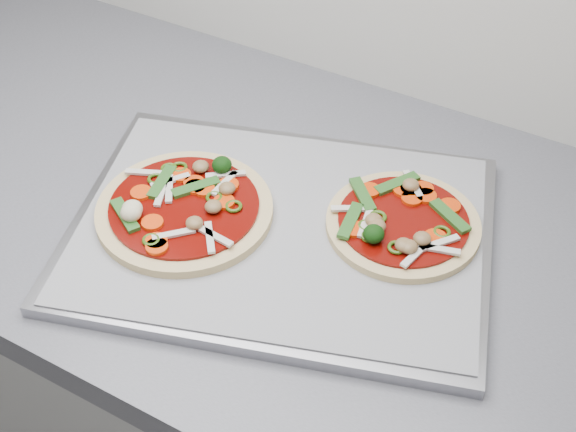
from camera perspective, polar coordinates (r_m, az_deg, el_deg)
The scene contains 6 objects.
base_cabinet at distance 1.36m, azimuth -5.11°, elevation -12.61°, with size 3.60×0.60×0.86m, color #AFAFAD.
countertop at distance 1.02m, azimuth -6.65°, elevation 1.71°, with size 3.60×0.60×0.04m, color slate.
baking_tray at distance 0.92m, azimuth -0.52°, elevation -1.14°, with size 0.47×0.35×0.02m, color gray.
parchment at distance 0.91m, azimuth -0.53°, elevation -0.75°, with size 0.45×0.33×0.00m, color #9A9A9F.
pizza_left at distance 0.93m, azimuth -7.42°, elevation 0.62°, with size 0.27×0.27×0.03m.
pizza_right at distance 0.91m, azimuth 8.08°, elevation -0.45°, with size 0.25×0.25×0.03m.
Camera 1 is at (0.48, 0.70, 1.55)m, focal length 50.00 mm.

